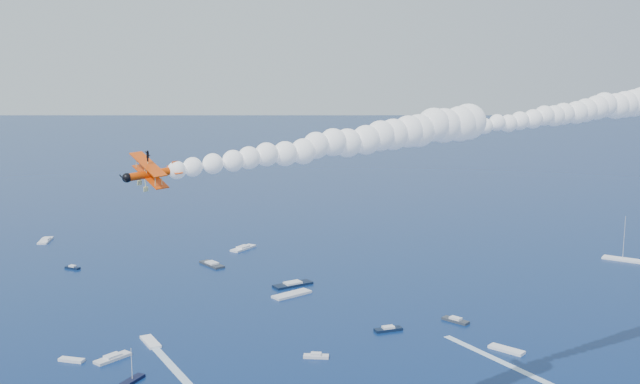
{
  "coord_description": "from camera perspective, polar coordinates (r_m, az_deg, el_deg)",
  "views": [
    {
      "loc": [
        -11.07,
        -89.6,
        69.58
      ],
      "look_at": [
        -1.32,
        12.26,
        51.75
      ],
      "focal_mm": 41.67,
      "sensor_mm": 36.0,
      "label": 1
    }
  ],
  "objects": [
    {
      "name": "smoke_trail_trail",
      "position": [
        103.37,
        1.67,
        3.82
      ],
      "size": [
        57.08,
        48.97,
        9.85
      ],
      "primitive_type": null,
      "rotation": [
        0.0,
        0.0,
        3.64
      ],
      "color": "white"
    },
    {
      "name": "smoke_trail_lead",
      "position": [
        138.56,
        18.63,
        5.83
      ],
      "size": [
        56.9,
        44.65,
        9.85
      ],
      "primitive_type": null,
      "rotation": [
        0.0,
        0.0,
        3.57
      ],
      "color": "white"
    },
    {
      "name": "biplane_trail",
      "position": [
        90.53,
        -12.77,
        1.38
      ],
      "size": [
        10.25,
        11.23,
        7.1
      ],
      "primitive_type": null,
      "rotation": [
        -0.26,
        0.07,
        3.64
      ],
      "color": "#DD3E04"
    },
    {
      "name": "spectator_boats",
      "position": [
        219.92,
        -3.42,
        -8.48
      ],
      "size": [
        248.06,
        194.13,
        0.7
      ],
      "color": "silver",
      "rests_on": "ground"
    },
    {
      "name": "biplane_lead",
      "position": [
        119.48,
        9.67,
        4.63
      ],
      "size": [
        8.9,
        9.9,
        5.99
      ],
      "primitive_type": null,
      "rotation": [
        -0.18,
        0.07,
        3.57
      ],
      "color": "#E74004"
    }
  ]
}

